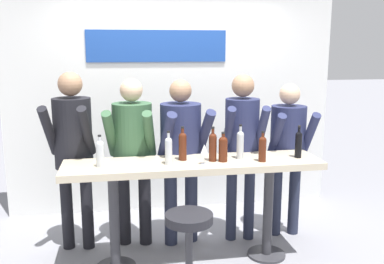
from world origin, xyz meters
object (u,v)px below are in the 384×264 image
object	(u,v)px
person_center	(242,139)
wine_glass_0	(204,150)
person_center_right	(288,144)
wine_bottle_6	(183,145)
wine_bottle_5	(299,143)
bar_stool	(189,243)
wine_bottle_1	(100,152)
wine_bottle_3	(223,148)
wine_bottle_7	(262,148)
tasting_table	(193,179)
wine_bottle_0	(240,143)
person_left	(133,145)
person_far_left	(73,142)
wine_bottle_2	(169,149)
person_center_left	(181,145)
wine_bottle_4	(213,146)

from	to	relation	value
person_center	wine_glass_0	world-z (taller)	person_center
person_center_right	wine_bottle_6	world-z (taller)	person_center_right
person_center	wine_bottle_5	size ratio (longest dim) A/B	5.68
bar_stool	wine_bottle_1	bearing A→B (deg)	141.67
wine_bottle_3	wine_bottle_7	bearing A→B (deg)	-9.97
tasting_table	wine_bottle_0	size ratio (longest dim) A/B	7.26
bar_stool	person_center	xyz separation A→B (m)	(0.69, 0.96, 0.59)
bar_stool	wine_bottle_1	size ratio (longest dim) A/B	2.56
wine_bottle_1	wine_bottle_6	size ratio (longest dim) A/B	0.90
person_left	person_center	xyz separation A→B (m)	(1.07, -0.08, 0.04)
person_far_left	wine_bottle_2	xyz separation A→B (m)	(0.85, -0.53, 0.02)
person_center_left	wine_bottle_1	size ratio (longest dim) A/B	5.99
person_left	wine_bottle_1	distance (m)	0.59
tasting_table	wine_bottle_6	size ratio (longest dim) A/B	7.47
wine_bottle_0	wine_bottle_2	xyz separation A→B (m)	(-0.66, -0.08, -0.01)
person_left	person_center_left	distance (m)	0.47
person_far_left	wine_bottle_0	bearing A→B (deg)	-7.64
wine_bottle_7	person_left	bearing A→B (deg)	152.77
person_far_left	person_left	xyz separation A→B (m)	(0.56, 0.00, -0.05)
person_center	wine_bottle_6	bearing A→B (deg)	-147.86
bar_stool	wine_bottle_4	world-z (taller)	wine_bottle_4
wine_bottle_6	wine_bottle_0	bearing A→B (deg)	-4.19
wine_bottle_5	wine_bottle_6	xyz separation A→B (m)	(-1.05, 0.09, 0.01)
person_left	person_center	distance (m)	1.08
tasting_table	wine_bottle_1	world-z (taller)	wine_bottle_1
wine_bottle_4	wine_glass_0	bearing A→B (deg)	-137.46
wine_bottle_0	wine_bottle_1	bearing A→B (deg)	-177.10
wine_bottle_2	wine_glass_0	bearing A→B (deg)	-8.77
wine_bottle_5	wine_bottle_1	bearing A→B (deg)	-179.68
wine_bottle_6	person_center	bearing A→B (deg)	27.20
bar_stool	person_center_left	distance (m)	1.13
person_center_left	person_center_right	distance (m)	1.11
person_center_right	wine_bottle_5	world-z (taller)	person_center_right
wine_bottle_7	wine_bottle_1	bearing A→B (deg)	177.36
wine_bottle_7	wine_bottle_3	bearing A→B (deg)	170.03
wine_bottle_2	person_center_left	bearing A→B (deg)	69.51
person_center_right	wine_bottle_5	xyz separation A→B (m)	(-0.09, -0.46, 0.11)
person_center_right	wine_bottle_4	bearing A→B (deg)	-150.26
person_center_left	wine_bottle_2	size ratio (longest dim) A/B	5.63
person_far_left	wine_bottle_6	bearing A→B (deg)	-13.58
wine_glass_0	person_far_left	bearing A→B (deg)	153.56
person_left	person_center_right	size ratio (longest dim) A/B	1.04
person_center_right	wine_bottle_2	distance (m)	1.38
wine_bottle_3	wine_bottle_4	xyz separation A→B (m)	(-0.09, 0.03, 0.02)
tasting_table	wine_bottle_4	xyz separation A→B (m)	(0.17, -0.02, 0.31)
wine_bottle_2	person_left	bearing A→B (deg)	118.77
wine_bottle_1	wine_bottle_6	world-z (taller)	wine_bottle_6
person_far_left	person_center	bearing A→B (deg)	6.17
bar_stool	person_far_left	distance (m)	1.53
person_left	wine_bottle_7	size ratio (longest dim) A/B	6.09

